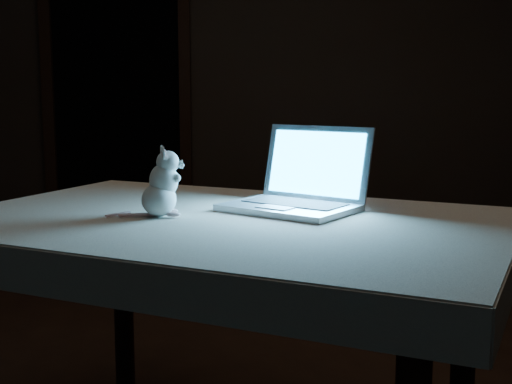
# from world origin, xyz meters

# --- Properties ---
(back_wall) EXTENTS (4.50, 0.04, 2.60)m
(back_wall) POSITION_xyz_m (0.00, 2.50, 1.30)
(back_wall) COLOR black
(back_wall) RESTS_ON ground
(doorway) EXTENTS (1.06, 0.36, 2.13)m
(doorway) POSITION_xyz_m (-1.10, 2.50, 1.06)
(doorway) COLOR black
(doorway) RESTS_ON back_wall
(table) EXTENTS (1.65, 1.40, 0.75)m
(table) POSITION_xyz_m (-0.15, -0.59, 0.38)
(table) COLOR black
(table) RESTS_ON floor
(tablecloth) EXTENTS (1.80, 1.60, 0.10)m
(tablecloth) POSITION_xyz_m (-0.16, -0.58, 0.71)
(tablecloth) COLOR beige
(tablecloth) RESTS_ON table
(laptop) EXTENTS (0.47, 0.46, 0.24)m
(laptop) POSITION_xyz_m (0.03, -0.49, 0.88)
(laptop) COLOR #B3B4B9
(laptop) RESTS_ON tablecloth
(plush_mouse) EXTENTS (0.17, 0.17, 0.19)m
(plush_mouse) POSITION_xyz_m (-0.33, -0.58, 0.85)
(plush_mouse) COLOR silver
(plush_mouse) RESTS_ON tablecloth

